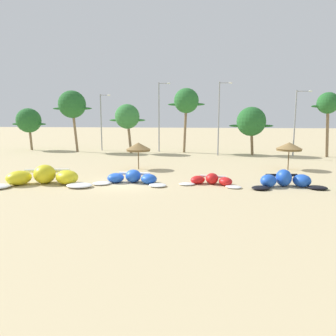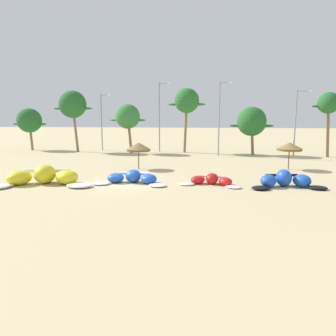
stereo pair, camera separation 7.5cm
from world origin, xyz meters
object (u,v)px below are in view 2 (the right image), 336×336
Objects in this scene: kite_left at (43,177)px; palm_center_right at (252,122)px; palm_left_of_gap at (128,117)px; palm_leftmost at (29,121)px; kite_left_of_center at (132,178)px; lamppost_east_center at (220,115)px; lamppost_east at (297,119)px; palm_left at (73,105)px; palm_right_of_gap at (329,104)px; lamppost_west at (102,119)px; palm_center_left at (187,101)px; beach_umbrella_middle at (289,147)px; beach_umbrella_near_van at (138,147)px; kite_right_of_center at (285,181)px; kite_center at (211,180)px; lamppost_west_center at (160,114)px.

kite_left is 28.77m from palm_center_right.
palm_leftmost is at bearing 172.16° from palm_left_of_gap.
kite_left_of_center is (6.67, 1.33, -0.17)m from kite_left.
lamppost_east_center reaches higher than palm_left_of_gap.
palm_leftmost is 0.75× the size of lamppost_east.
palm_left is at bearing -10.75° from palm_leftmost.
lamppost_east_center reaches higher than palm_right_of_gap.
lamppost_west is (11.40, 0.87, 0.24)m from palm_leftmost.
beach_umbrella_middle is at bearing -52.33° from palm_center_left.
beach_umbrella_near_van is 0.31× the size of lamppost_west.
kite_right_of_center is at bearing -50.70° from palm_left_of_gap.
lamppost_east_center is at bearing -7.38° from palm_leftmost.
kite_center is 23.57m from lamppost_east.
palm_center_right is 4.48m from lamppost_east_center.
palm_right_of_gap is at bearing 64.68° from kite_right_of_center.
palm_leftmost is (-27.88, 22.96, 4.22)m from kite_center.
palm_center_right reaches higher than kite_center.
palm_left_of_gap reaches higher than beach_umbrella_middle.
lamppost_east_center reaches higher than palm_left.
palm_center_left is 1.07× the size of lamppost_east.
beach_umbrella_near_van is at bearing -102.86° from palm_center_left.
palm_right_of_gap is at bearing -6.36° from palm_center_right.
palm_left reaches higher than kite_center.
lamppost_west is 18.23m from lamppost_east_center.
palm_leftmost is 0.67× the size of lamppost_east_center.
kite_left_of_center reaches higher than kite_center.
kite_right_of_center is 21.69m from lamppost_east.
beach_umbrella_near_van is at bearing 55.22° from kite_left.
lamppost_west_center is at bearing 170.19° from palm_right_of_gap.
lamppost_west is at bearing 171.01° from palm_center_right.
palm_right_of_gap is at bearing -8.21° from lamppost_west.
lamppost_west_center is (-14.99, 15.00, 3.31)m from beach_umbrella_middle.
beach_umbrella_middle is 12.88m from lamppost_east.
palm_right_of_gap reaches higher than kite_center.
kite_center is 0.71× the size of palm_left_of_gap.
lamppost_east is at bearing -7.36° from lamppost_west.
lamppost_west is at bearing 132.33° from kite_right_of_center.
palm_left_of_gap is 22.90m from lamppost_east.
lamppost_east is (17.32, 20.48, 4.46)m from kite_left_of_center.
kite_left_of_center is 32.04m from palm_leftmost.
beach_umbrella_near_van is 0.31× the size of lamppost_east.
lamppost_west_center reaches higher than beach_umbrella_near_van.
beach_umbrella_middle reaches higher than kite_left.
kite_left is 1.18× the size of palm_left_of_gap.
kite_left_of_center is 1.06× the size of kite_right_of_center.
kite_right_of_center is at bearing 4.26° from kite_left.
palm_leftmost is at bearing 140.53° from kite_center.
palm_left_of_gap reaches higher than beach_umbrella_near_van.
palm_left reaches higher than palm_right_of_gap.
kite_right_of_center is 20.45m from lamppost_east_center.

